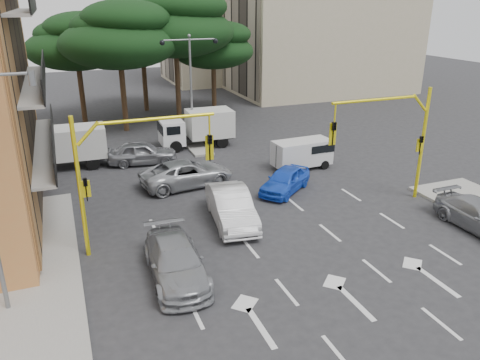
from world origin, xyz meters
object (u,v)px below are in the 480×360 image
(car_blue_compact, at_px, (285,180))
(street_lamp_center, at_px, (190,71))
(car_white_hatch, at_px, (231,206))
(signal_mast_right, at_px, (396,131))
(car_silver_wagon, at_px, (176,261))
(box_truck_a, at_px, (64,148))
(car_silver_cross_a, at_px, (187,173))
(van_white, at_px, (302,154))
(signal_mast_left, at_px, (124,163))
(car_silver_parked, at_px, (480,216))
(car_silver_cross_b, at_px, (142,153))
(box_truck_b, at_px, (197,129))

(car_blue_compact, bearing_deg, street_lamp_center, 154.09)
(car_white_hatch, bearing_deg, signal_mast_right, 2.69)
(car_white_hatch, bearing_deg, car_silver_wagon, -126.49)
(box_truck_a, bearing_deg, street_lamp_center, -75.74)
(car_silver_cross_a, bearing_deg, car_blue_compact, -127.56)
(street_lamp_center, bearing_deg, van_white, -56.17)
(signal_mast_left, relative_size, car_blue_compact, 1.49)
(car_silver_wagon, height_order, car_silver_parked, car_silver_wagon)
(street_lamp_center, bearing_deg, car_silver_cross_b, -145.04)
(street_lamp_center, height_order, car_silver_cross_a, street_lamp_center)
(signal_mast_right, relative_size, car_silver_cross_a, 1.11)
(car_white_hatch, distance_m, car_silver_parked, 11.68)
(street_lamp_center, xyz_separation_m, car_white_hatch, (-1.87, -13.26, -4.60))
(car_white_hatch, xyz_separation_m, box_truck_b, (2.06, 12.76, 0.50))
(car_silver_cross_b, bearing_deg, car_silver_cross_a, -150.78)
(car_silver_wagon, bearing_deg, car_silver_parked, -2.08)
(box_truck_a, relative_size, box_truck_b, 0.99)
(car_silver_cross_b, bearing_deg, car_white_hatch, -157.09)
(car_blue_compact, xyz_separation_m, car_silver_cross_a, (-4.88, 2.89, 0.06))
(car_silver_cross_a, xyz_separation_m, box_truck_a, (-6.42, 5.81, 0.56))
(car_blue_compact, relative_size, box_truck_b, 0.75)
(car_blue_compact, distance_m, car_silver_wagon, 10.10)
(box_truck_a, xyz_separation_m, box_truck_b, (9.19, 1.50, 0.02))
(car_silver_wagon, distance_m, car_silver_cross_b, 14.11)
(car_silver_wagon, height_order, box_truck_b, box_truck_b)
(car_blue_compact, xyz_separation_m, car_silver_wagon, (-7.85, -6.36, 0.04))
(van_white, bearing_deg, signal_mast_left, -64.09)
(car_blue_compact, relative_size, car_silver_cross_b, 0.90)
(street_lamp_center, bearing_deg, signal_mast_right, -64.09)
(signal_mast_right, height_order, car_silver_parked, signal_mast_right)
(car_silver_cross_a, bearing_deg, box_truck_b, -27.65)
(van_white, bearing_deg, car_silver_cross_a, -90.70)
(signal_mast_right, xyz_separation_m, car_silver_cross_a, (-9.38, 6.20, -3.14))
(car_silver_wagon, bearing_deg, car_white_hatch, 48.44)
(car_white_hatch, xyz_separation_m, car_silver_wagon, (-3.69, -3.80, -0.10))
(signal_mast_right, relative_size, car_blue_compact, 1.49)
(van_white, distance_m, box_truck_b, 8.56)
(street_lamp_center, relative_size, car_blue_compact, 1.93)
(street_lamp_center, bearing_deg, car_white_hatch, -98.03)
(box_truck_b, bearing_deg, car_blue_compact, -166.66)
(signal_mast_left, height_order, car_white_hatch, signal_mast_left)
(car_silver_cross_b, xyz_separation_m, box_truck_b, (4.48, 2.50, 0.57))
(street_lamp_center, bearing_deg, box_truck_a, -167.47)
(car_white_hatch, bearing_deg, car_silver_parked, -17.50)
(car_silver_cross_a, bearing_deg, van_white, -94.88)
(signal_mast_left, bearing_deg, car_silver_cross_b, 77.13)
(signal_mast_right, relative_size, box_truck_b, 1.11)
(car_silver_cross_a, distance_m, box_truck_a, 8.68)
(signal_mast_left, bearing_deg, car_silver_parked, -15.19)
(signal_mast_right, xyz_separation_m, street_lamp_center, (-6.80, 14.01, 1.54))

